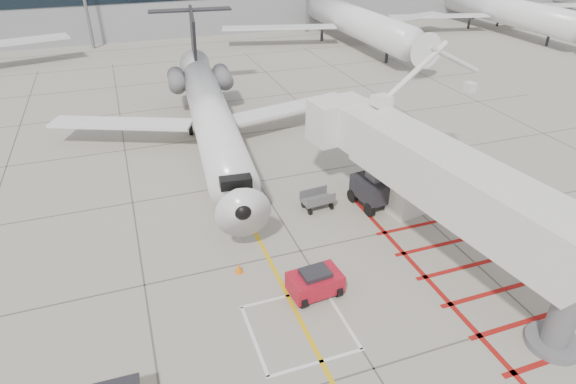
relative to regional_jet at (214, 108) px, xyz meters
name	(u,v)px	position (x,y,z in m)	size (l,w,h in m)	color
ground_plane	(332,301)	(1.79, -15.87, -4.03)	(260.00, 260.00, 0.00)	gray
regional_jet	(214,108)	(0.00, 0.00, 0.00)	(24.40, 30.77, 8.06)	silver
jet_bridge	(455,195)	(8.45, -14.88, -0.26)	(8.93, 18.86, 7.54)	silver
pushback_tug	(315,282)	(1.25, -15.11, -3.33)	(2.39, 1.50, 1.40)	#AD1022
baggage_cart	(317,200)	(4.23, -8.23, -3.45)	(1.84, 1.16, 1.16)	#515155
ground_power_unit	(411,197)	(9.26, -10.38, -3.04)	(2.50, 1.46, 1.98)	silver
cone_nose	(239,268)	(-1.69, -12.46, -3.77)	(0.37, 0.37, 0.52)	orange
cone_side	(334,197)	(5.57, -7.72, -3.81)	(0.33, 0.33, 0.45)	orange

